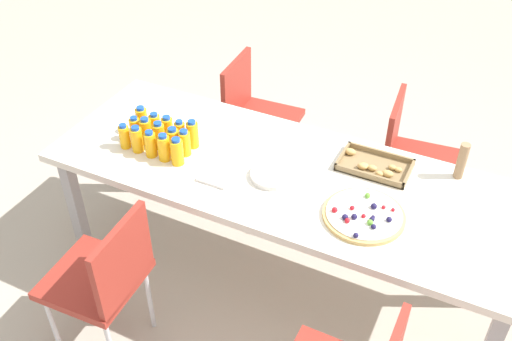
{
  "coord_description": "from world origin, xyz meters",
  "views": [
    {
      "loc": [
        0.83,
        -2.0,
        2.46
      ],
      "look_at": [
        -0.11,
        -0.08,
        0.77
      ],
      "focal_mm": 41.07,
      "sensor_mm": 36.0,
      "label": 1
    }
  ],
  "objects_px": {
    "snack_tray": "(374,166)",
    "juice_bottle_7": "(159,136)",
    "juice_bottle_8": "(173,140)",
    "juice_bottle_10": "(142,120)",
    "chair_far_left": "(254,111)",
    "juice_bottle_6": "(146,131)",
    "juice_bottle_1": "(137,140)",
    "juice_bottle_13": "(180,133)",
    "juice_bottle_11": "(155,125)",
    "juice_bottle_14": "(193,134)",
    "party_table": "(284,182)",
    "juice_bottle_2": "(151,144)",
    "chair_far_right": "(411,155)",
    "cardboard_tube": "(462,161)",
    "juice_bottle_12": "(167,128)",
    "chair_near_left": "(105,276)",
    "juice_bottle_0": "(124,137)",
    "juice_bottle_3": "(164,148)",
    "juice_bottle_5": "(135,129)",
    "juice_bottle_4": "(177,152)",
    "napkin_stack": "(217,175)",
    "plate_stack": "(273,175)",
    "fruit_pizza": "(364,215)"
  },
  "relations": [
    {
      "from": "juice_bottle_14",
      "to": "juice_bottle_8",
      "type": "bearing_deg",
      "value": -133.04
    },
    {
      "from": "juice_bottle_5",
      "to": "cardboard_tube",
      "type": "xyz_separation_m",
      "value": [
        1.52,
        0.41,
        0.03
      ]
    },
    {
      "from": "juice_bottle_5",
      "to": "snack_tray",
      "type": "height_order",
      "value": "juice_bottle_5"
    },
    {
      "from": "juice_bottle_8",
      "to": "juice_bottle_10",
      "type": "distance_m",
      "value": 0.24
    },
    {
      "from": "party_table",
      "to": "cardboard_tube",
      "type": "relative_size",
      "value": 12.34
    },
    {
      "from": "juice_bottle_10",
      "to": "cardboard_tube",
      "type": "xyz_separation_m",
      "value": [
        1.53,
        0.34,
        0.02
      ]
    },
    {
      "from": "chair_far_right",
      "to": "juice_bottle_0",
      "type": "xyz_separation_m",
      "value": [
        -1.24,
        -0.91,
        0.31
      ]
    },
    {
      "from": "juice_bottle_4",
      "to": "cardboard_tube",
      "type": "relative_size",
      "value": 0.78
    },
    {
      "from": "party_table",
      "to": "juice_bottle_6",
      "type": "xyz_separation_m",
      "value": [
        -0.72,
        -0.09,
        0.13
      ]
    },
    {
      "from": "chair_near_left",
      "to": "juice_bottle_0",
      "type": "xyz_separation_m",
      "value": [
        -0.26,
        0.57,
        0.31
      ]
    },
    {
      "from": "chair_far_right",
      "to": "cardboard_tube",
      "type": "xyz_separation_m",
      "value": [
        0.29,
        -0.42,
        0.34
      ]
    },
    {
      "from": "juice_bottle_8",
      "to": "juice_bottle_10",
      "type": "relative_size",
      "value": 0.89
    },
    {
      "from": "party_table",
      "to": "juice_bottle_8",
      "type": "bearing_deg",
      "value": -171.31
    },
    {
      "from": "party_table",
      "to": "juice_bottle_2",
      "type": "bearing_deg",
      "value": -165.12
    },
    {
      "from": "juice_bottle_10",
      "to": "fruit_pizza",
      "type": "bearing_deg",
      "value": -5.79
    },
    {
      "from": "chair_far_right",
      "to": "napkin_stack",
      "type": "xyz_separation_m",
      "value": [
        -0.72,
        -0.91,
        0.26
      ]
    },
    {
      "from": "juice_bottle_2",
      "to": "juice_bottle_8",
      "type": "height_order",
      "value": "juice_bottle_2"
    },
    {
      "from": "juice_bottle_7",
      "to": "juice_bottle_14",
      "type": "bearing_deg",
      "value": 29.43
    },
    {
      "from": "juice_bottle_8",
      "to": "juice_bottle_10",
      "type": "height_order",
      "value": "juice_bottle_10"
    },
    {
      "from": "juice_bottle_2",
      "to": "juice_bottle_14",
      "type": "height_order",
      "value": "juice_bottle_14"
    },
    {
      "from": "party_table",
      "to": "juice_bottle_11",
      "type": "bearing_deg",
      "value": -178.39
    },
    {
      "from": "snack_tray",
      "to": "juice_bottle_1",
      "type": "bearing_deg",
      "value": -160.92
    },
    {
      "from": "chair_near_left",
      "to": "juice_bottle_12",
      "type": "xyz_separation_m",
      "value": [
        -0.11,
        0.72,
        0.31
      ]
    },
    {
      "from": "juice_bottle_2",
      "to": "juice_bottle_12",
      "type": "height_order",
      "value": "juice_bottle_2"
    },
    {
      "from": "juice_bottle_8",
      "to": "juice_bottle_13",
      "type": "relative_size",
      "value": 0.98
    },
    {
      "from": "juice_bottle_4",
      "to": "juice_bottle_5",
      "type": "bearing_deg",
      "value": 165.05
    },
    {
      "from": "snack_tray",
      "to": "party_table",
      "type": "bearing_deg",
      "value": -150.26
    },
    {
      "from": "chair_far_right",
      "to": "juice_bottle_6",
      "type": "relative_size",
      "value": 5.83
    },
    {
      "from": "juice_bottle_11",
      "to": "juice_bottle_14",
      "type": "relative_size",
      "value": 0.9
    },
    {
      "from": "juice_bottle_11",
      "to": "juice_bottle_3",
      "type": "bearing_deg",
      "value": -44.37
    },
    {
      "from": "snack_tray",
      "to": "juice_bottle_7",
      "type": "bearing_deg",
      "value": -163.12
    },
    {
      "from": "juice_bottle_13",
      "to": "juice_bottle_2",
      "type": "bearing_deg",
      "value": -116.19
    },
    {
      "from": "juice_bottle_5",
      "to": "juice_bottle_10",
      "type": "relative_size",
      "value": 0.89
    },
    {
      "from": "juice_bottle_4",
      "to": "juice_bottle_11",
      "type": "relative_size",
      "value": 1.06
    },
    {
      "from": "juice_bottle_11",
      "to": "plate_stack",
      "type": "bearing_deg",
      "value": -3.68
    },
    {
      "from": "chair_far_left",
      "to": "juice_bottle_6",
      "type": "bearing_deg",
      "value": -15.55
    },
    {
      "from": "party_table",
      "to": "juice_bottle_14",
      "type": "relative_size",
      "value": 15.18
    },
    {
      "from": "juice_bottle_1",
      "to": "chair_far_right",
      "type": "bearing_deg",
      "value": 37.79
    },
    {
      "from": "party_table",
      "to": "chair_near_left",
      "type": "height_order",
      "value": "chair_near_left"
    },
    {
      "from": "juice_bottle_14",
      "to": "juice_bottle_12",
      "type": "bearing_deg",
      "value": -179.98
    },
    {
      "from": "juice_bottle_1",
      "to": "napkin_stack",
      "type": "xyz_separation_m",
      "value": [
        0.45,
        -0.01,
        -0.06
      ]
    },
    {
      "from": "party_table",
      "to": "chair_far_left",
      "type": "distance_m",
      "value": 0.94
    },
    {
      "from": "juice_bottle_1",
      "to": "juice_bottle_13",
      "type": "height_order",
      "value": "juice_bottle_1"
    },
    {
      "from": "juice_bottle_11",
      "to": "juice_bottle_13",
      "type": "relative_size",
      "value": 1.01
    },
    {
      "from": "party_table",
      "to": "juice_bottle_0",
      "type": "relative_size",
      "value": 17.15
    },
    {
      "from": "chair_near_left",
      "to": "juice_bottle_14",
      "type": "height_order",
      "value": "juice_bottle_14"
    },
    {
      "from": "juice_bottle_1",
      "to": "juice_bottle_7",
      "type": "distance_m",
      "value": 0.11
    },
    {
      "from": "chair_far_right",
      "to": "juice_bottle_1",
      "type": "height_order",
      "value": "juice_bottle_1"
    },
    {
      "from": "juice_bottle_1",
      "to": "juice_bottle_11",
      "type": "xyz_separation_m",
      "value": [
        0.01,
        0.14,
        -0.0
      ]
    },
    {
      "from": "chair_far_right",
      "to": "juice_bottle_13",
      "type": "height_order",
      "value": "juice_bottle_13"
    }
  ]
}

